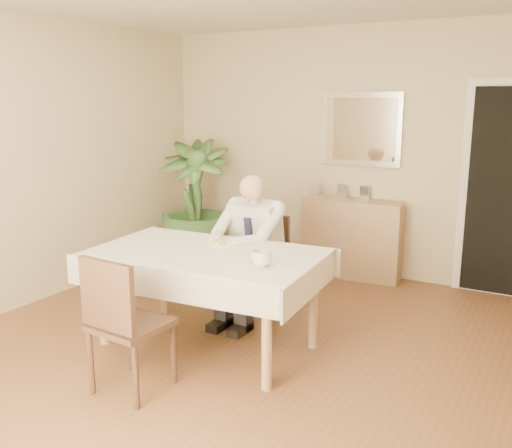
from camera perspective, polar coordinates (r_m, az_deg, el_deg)
The scene contains 16 objects.
room at distance 3.91m, azimuth -2.54°, elevation 4.03°, with size 5.00×5.02×2.60m.
mirror at distance 6.09m, azimuth 10.45°, elevation 9.31°, with size 0.86×0.04×0.76m.
dining_table at distance 4.30m, azimuth -4.99°, elevation -3.85°, with size 1.79×1.14×0.75m.
chair_far at distance 5.06m, azimuth 0.69°, elevation -3.42°, with size 0.41×0.41×0.86m.
chair_near at distance 3.73m, azimuth -13.30°, elevation -9.14°, with size 0.46×0.46×0.93m.
seated_man at distance 4.77m, azimuth -0.96°, elevation -1.83°, with size 0.48×0.72×1.24m.
plate at distance 4.46m, azimuth -3.15°, elevation -1.97°, with size 0.26×0.26×0.02m, color white.
food at distance 4.45m, azimuth -3.15°, elevation -1.70°, with size 0.14×0.14×0.06m, color olive.
knife at distance 4.38m, azimuth -3.14°, elevation -1.99°, with size 0.01×0.01×0.13m, color silver.
fork at distance 4.43m, azimuth -4.01°, elevation -1.86°, with size 0.01×0.01×0.13m, color silver.
coffee_mug at distance 3.88m, azimuth 0.56°, elevation -3.50°, with size 0.14×0.14×0.11m, color white.
sideboard at distance 6.12m, azimuth 9.57°, elevation -1.42°, with size 1.04×0.35×0.83m, color tan.
photo_frame_left at distance 6.26m, azimuth 5.97°, elevation 3.54°, with size 0.10×0.02×0.14m, color silver.
photo_frame_center at distance 6.15m, azimuth 8.62°, elevation 3.30°, with size 0.10×0.02×0.14m, color silver.
photo_frame_right at distance 6.06m, azimuth 10.80°, elevation 3.08°, with size 0.10×0.02×0.14m, color silver.
potted_palm at distance 6.45m, azimuth -6.17°, elevation 2.06°, with size 0.79×0.79×1.41m, color #315525.
Camera 1 is at (2.06, -3.27, 1.89)m, focal length 40.00 mm.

